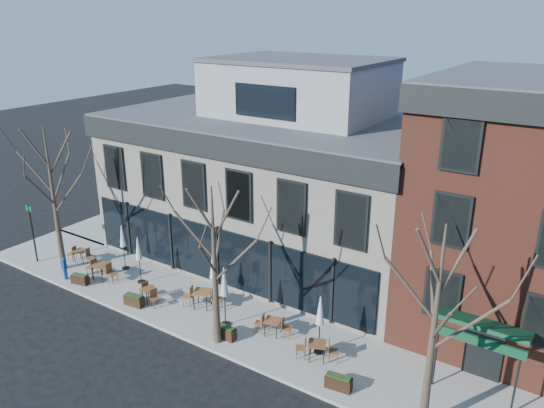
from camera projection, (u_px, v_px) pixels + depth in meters
The scene contains 25 objects.
ground at pixel (220, 288), 27.51m from camera, with size 120.00×120.00×0.00m, color black.
sidewalk_front at pixel (246, 326), 24.11m from camera, with size 33.50×4.70×0.15m, color gray.
sidewalk_side at pixel (150, 211), 38.03m from camera, with size 4.50×12.00×0.15m, color gray.
corner_building at pixel (275, 178), 29.83m from camera, with size 18.39×10.39×11.10m.
red_brick_building at pixel (525, 207), 22.73m from camera, with size 8.20×11.78×11.18m.
tree_corner at pixel (54, 198), 27.96m from camera, with size 3.93×3.98×7.92m.
tree_mid at pixel (215, 265), 21.59m from camera, with size 3.50×3.55×7.04m.
tree_right at pixel (434, 329), 16.84m from camera, with size 3.72×3.77×7.48m.
sign_pole at pixel (32, 230), 29.52m from camera, with size 0.50×0.10×3.40m.
call_box at pixel (65, 268), 27.93m from camera, with size 0.25×0.25×1.27m.
cafe_set_0 at pixel (81, 255), 29.95m from camera, with size 1.72×0.88×0.88m.
cafe_set_1 at pixel (102, 270), 27.99m from camera, with size 2.01×0.86×1.04m.
cafe_set_2 at pixel (149, 293), 25.83m from camera, with size 1.70×0.91×0.87m.
cafe_set_3 at pixel (202, 297), 25.31m from camera, with size 2.02×1.21×1.04m.
cafe_set_4 at pixel (273, 325), 23.18m from camera, with size 1.74×0.83×0.89m.
cafe_set_5 at pixel (317, 349), 21.51m from camera, with size 1.81×1.13×0.94m.
umbrella_0 at pixel (123, 238), 28.71m from camera, with size 0.41×0.41×2.57m.
umbrella_1 at pixel (138, 251), 27.24m from camera, with size 0.41×0.41×2.54m.
umbrella_2 at pixel (213, 270), 25.31m from camera, with size 0.40×0.40×2.51m.
umbrella_3 at pixel (224, 285), 23.35m from camera, with size 0.46×0.46×2.90m.
umbrella_4 at pixel (320, 313), 21.46m from camera, with size 0.42×0.42×2.65m.
planter_0 at pixel (80, 279), 27.61m from camera, with size 0.99×0.56×0.52m.
planter_1 at pixel (134, 300), 25.56m from camera, with size 1.05×0.52×0.56m.
planter_2 at pixel (225, 332), 23.01m from camera, with size 1.01×0.41×0.56m.
planter_3 at pixel (339, 382), 19.90m from camera, with size 1.05×0.53×0.57m.
Camera 1 is at (15.71, -18.80, 13.53)m, focal length 35.00 mm.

